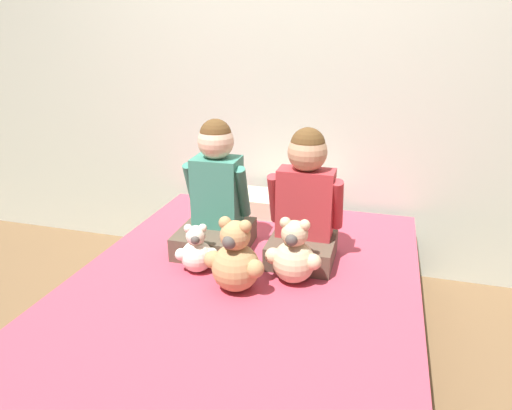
# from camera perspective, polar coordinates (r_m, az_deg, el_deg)

# --- Properties ---
(ground_plane) EXTENTS (14.00, 14.00, 0.00)m
(ground_plane) POSITION_cam_1_polar(r_m,az_deg,el_deg) (2.28, -1.46, -18.37)
(ground_plane) COLOR brown
(wall_behind_bed) EXTENTS (8.00, 0.06, 2.50)m
(wall_behind_bed) POSITION_cam_1_polar(r_m,az_deg,el_deg) (2.80, 5.12, 16.86)
(wall_behind_bed) COLOR beige
(wall_behind_bed) RESTS_ON ground_plane
(bed) EXTENTS (1.52, 1.94, 0.42)m
(bed) POSITION_cam_1_polar(r_m,az_deg,el_deg) (2.16, -1.51, -14.12)
(bed) COLOR brown
(bed) RESTS_ON ground_plane
(child_on_left) EXTENTS (0.34, 0.39, 0.65)m
(child_on_left) POSITION_cam_1_polar(r_m,az_deg,el_deg) (2.25, -5.01, 0.87)
(child_on_left) COLOR brown
(child_on_left) RESTS_ON bed
(child_on_right) EXTENTS (0.35, 0.31, 0.63)m
(child_on_right) POSITION_cam_1_polar(r_m,az_deg,el_deg) (2.12, 6.12, 0.24)
(child_on_right) COLOR brown
(child_on_right) RESTS_ON bed
(teddy_bear_held_by_left_child) EXTENTS (0.19, 0.15, 0.23)m
(teddy_bear_held_by_left_child) POSITION_cam_1_polar(r_m,az_deg,el_deg) (2.09, -7.43, -5.79)
(teddy_bear_held_by_left_child) COLOR silver
(teddy_bear_held_by_left_child) RESTS_ON bed
(teddy_bear_held_by_right_child) EXTENTS (0.25, 0.19, 0.30)m
(teddy_bear_held_by_right_child) POSITION_cam_1_polar(r_m,az_deg,el_deg) (1.98, 4.74, -6.30)
(teddy_bear_held_by_right_child) COLOR #D1B78E
(teddy_bear_held_by_right_child) RESTS_ON bed
(teddy_bear_between_children) EXTENTS (0.27, 0.20, 0.32)m
(teddy_bear_between_children) POSITION_cam_1_polar(r_m,az_deg,el_deg) (1.91, -2.59, -6.92)
(teddy_bear_between_children) COLOR tan
(teddy_bear_between_children) RESTS_ON bed
(pillow_at_headboard) EXTENTS (0.60, 0.28, 0.11)m
(pillow_at_headboard) POSITION_cam_1_polar(r_m,az_deg,el_deg) (2.72, 3.52, -0.05)
(pillow_at_headboard) COLOR beige
(pillow_at_headboard) RESTS_ON bed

